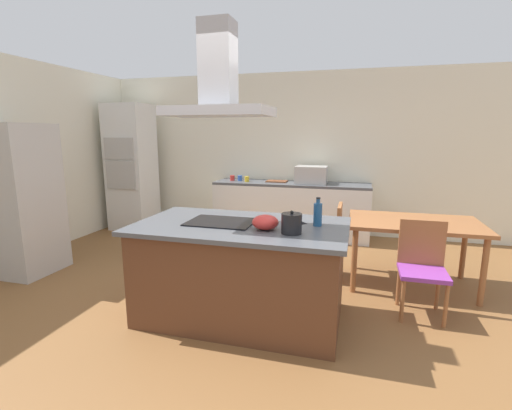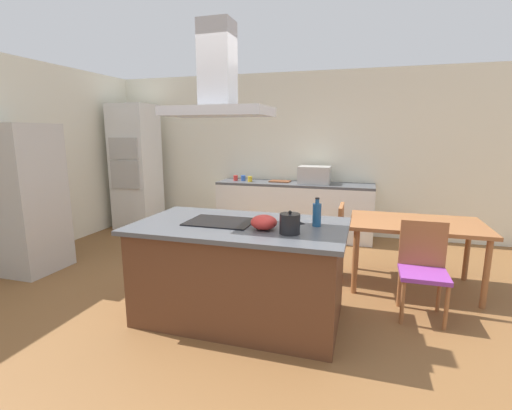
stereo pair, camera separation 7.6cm
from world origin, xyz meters
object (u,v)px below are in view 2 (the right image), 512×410
Objects in this scene: range_hood at (218,86)px; chair_facing_island at (423,263)px; dining_table at (416,229)px; coffee_mug_blue at (243,178)px; coffee_mug_yellow at (250,179)px; chair_at_left_end at (331,236)px; countertop_microwave at (315,175)px; mixing_bowl at (264,222)px; tea_kettle at (290,224)px; cutting_board at (280,181)px; cooktop at (220,222)px; coffee_mug_red at (236,178)px; refrigerator at (22,199)px; olive_oil_bottle at (317,214)px; wall_oven_stack at (136,167)px.

chair_facing_island is at bearing 16.73° from range_hood.
coffee_mug_blue is at bearing 146.78° from dining_table.
coffee_mug_yellow is 3.10m from range_hood.
chair_at_left_end is 1.13m from chair_facing_island.
mixing_bowl is at bearing -90.22° from countertop_microwave.
tea_kettle is 0.65× the size of cutting_board.
cutting_board is at bearing 120.76° from chair_at_left_end.
cooktop is 6.67× the size of coffee_mug_yellow.
tea_kettle is at bearing -62.77° from coffee_mug_red.
chair_at_left_end is at bearing 81.37° from tea_kettle.
cooktop is 0.67× the size of range_hood.
countertop_microwave reaches higher than chair_facing_island.
countertop_microwave is 5.56× the size of coffee_mug_yellow.
coffee_mug_red is at bearing 107.22° from cooktop.
refrigerator is 4.69m from dining_table.
mixing_bowl is 2.53× the size of coffee_mug_yellow.
chair_at_left_end is at bearing -180.00° from dining_table.
refrigerator reaches higher than coffee_mug_red.
coffee_mug_yellow is at bearing 102.26° from cooktop.
olive_oil_bottle is 2.79m from countertop_microwave.
refrigerator is at bearing 175.87° from olive_oil_bottle.
dining_table is (1.37, 1.34, -0.30)m from mixing_bowl.
countertop_microwave is 0.36× the size of dining_table.
cooktop is 1.94m from chair_facing_island.
refrigerator is at bearing -167.32° from chair_at_left_end.
cooktop is 6.67× the size of coffee_mug_red.
tea_kettle is 4.43m from wall_oven_stack.
tea_kettle is at bearing -15.84° from cooktop.
countertop_microwave is 5.56× the size of coffee_mug_red.
wall_oven_stack reaches higher than mixing_bowl.
cooktop is at bearing -172.25° from olive_oil_bottle.
cooktop is 0.33× the size of refrigerator.
coffee_mug_yellow is (-1.47, 2.69, -0.06)m from olive_oil_bottle.
wall_oven_stack is 2.44× the size of range_hood.
mixing_bowl is at bearing -68.18° from coffee_mug_blue.
coffee_mug_blue is 0.04× the size of wall_oven_stack.
cooktop is at bearing -75.29° from coffee_mug_blue.
chair_at_left_end is 0.99× the size of range_hood.
coffee_mug_red is 1.00× the size of coffee_mug_blue.
olive_oil_bottle is 3.07m from coffee_mug_yellow.
chair_facing_island is 2.48m from range_hood.
cooktop is at bearing -77.74° from coffee_mug_yellow.
countertop_microwave is 1.23m from coffee_mug_blue.
countertop_microwave is at bearing 80.90° from cooktop.
wall_oven_stack is 1.21× the size of refrigerator.
coffee_mug_blue is 2.41m from chair_at_left_end.
range_hood is (-0.69, 0.20, 1.12)m from tea_kettle.
countertop_microwave reaches higher than mixing_bowl.
cooktop is 2.82m from refrigerator.
mixing_bowl is 3.28m from refrigerator.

